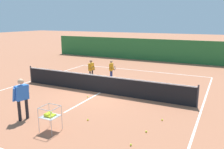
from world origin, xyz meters
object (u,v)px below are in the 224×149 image
Objects in this scene: tennis_ball_0 at (146,132)px; tennis_ball_3 at (162,120)px; tennis_ball_8 at (88,97)px; tennis_net at (100,84)px; tennis_ball_7 at (131,145)px; student_0 at (91,68)px; ball_cart at (50,115)px; tennis_ball_6 at (88,120)px; student_1 at (111,68)px; instructor at (22,95)px.

tennis_ball_3 is at bearing 78.67° from tennis_ball_0.
tennis_net is at bearing 78.49° from tennis_ball_8.
tennis_net is at bearing 129.06° from tennis_ball_7.
student_0 is 1.50× the size of ball_cart.
ball_cart is 3.86m from tennis_ball_8.
tennis_ball_6 is (-2.35, -0.06, 0.00)m from tennis_ball_0.
tennis_ball_8 is (-3.73, 3.42, 0.00)m from tennis_ball_7.
student_1 is 1.44× the size of ball_cart.
tennis_ball_6 is at bearing -57.85° from tennis_ball_8.
ball_cart is at bearing -80.00° from student_1.
student_0 is 19.87× the size of tennis_ball_3.
instructor is 2.71m from tennis_ball_6.
tennis_net is at bearing -75.74° from student_1.
instructor is 1.28× the size of student_1.
tennis_ball_7 is (4.24, -7.14, -0.75)m from student_1.
tennis_ball_3 is at bearing -35.92° from student_0.
tennis_ball_8 is at bearing 137.47° from tennis_ball_7.
ball_cart is at bearing -10.75° from instructor.
tennis_ball_3 is 2.90m from tennis_ball_6.
ball_cart is at bearing -173.83° from tennis_ball_7.
tennis_ball_7 is (4.53, 0.01, -0.96)m from instructor.
tennis_ball_8 is (-4.12, 1.14, 0.00)m from tennis_ball_3.
instructor is 24.31× the size of tennis_ball_6.
tennis_ball_6 is 1.00× the size of tennis_ball_8.
ball_cart is 3.42m from tennis_ball_0.
student_0 is 19.87× the size of tennis_ball_8.
student_0 reaches higher than student_1.
ball_cart is 4.25m from tennis_ball_3.
ball_cart is 13.22× the size of tennis_ball_8.
student_0 is at bearing -147.57° from student_1.
tennis_net reaches higher than tennis_ball_7.
tennis_net is 6.04× the size of instructor.
student_1 reaches higher than tennis_net.
tennis_ball_0 is at bearing -101.33° from tennis_ball_3.
tennis_ball_0 is at bearing 12.92° from instructor.
instructor reaches higher than tennis_ball_0.
tennis_ball_8 is at bearing -101.51° from tennis_net.
tennis_net is at bearing 111.61° from tennis_ball_6.
tennis_net is 146.90× the size of tennis_ball_3.
tennis_ball_6 is (2.04, -6.14, -0.75)m from student_1.
tennis_ball_3 and tennis_ball_8 have the same top height.
tennis_ball_0 is at bearing -54.15° from student_1.
tennis_ball_0 is (3.08, 1.38, -0.56)m from ball_cart.
instructor is at bearing -102.87° from tennis_net.
tennis_ball_0 is (3.68, -3.29, -0.47)m from tennis_net.
student_0 is at bearing 129.70° from tennis_ball_7.
tennis_ball_7 is at bearing -97.97° from tennis_ball_0.
tennis_ball_7 is (-0.15, -1.06, 0.00)m from tennis_ball_0.
student_1 is at bearing 100.00° from ball_cart.
tennis_ball_3 is at bearing -15.41° from tennis_ball_8.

